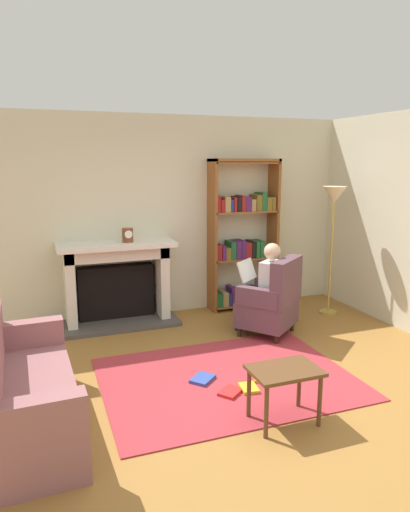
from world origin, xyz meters
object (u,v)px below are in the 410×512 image
mantel_clock (128,235)px  floor_lamp (334,206)px  seated_reader (264,284)px  side_table (284,377)px  fireplace (117,280)px  armchair_reading (272,301)px  bookshelf (243,240)px  sofa_floral (20,393)px

mantel_clock → floor_lamp: 2.76m
seated_reader → side_table: 2.02m
floor_lamp → seated_reader: bearing=-163.4°
fireplace → mantel_clock: mantel_clock is taller
mantel_clock → armchair_reading: size_ratio=0.18×
armchair_reading → side_table: bearing=25.8°
seated_reader → floor_lamp: floor_lamp is taller
fireplace → seated_reader: seated_reader is taller
armchair_reading → fireplace: bearing=-71.7°
bookshelf → armchair_reading: size_ratio=2.19×
fireplace → armchair_reading: (1.69, -1.09, -0.15)m
fireplace → seated_reader: size_ratio=1.32×
armchair_reading → seated_reader: 0.23m
side_table → seated_reader: bearing=67.7°
fireplace → floor_lamp: 3.04m
bookshelf → sofa_floral: size_ratio=1.23×
bookshelf → side_table: bookshelf is taller
sofa_floral → fireplace: bearing=-29.0°
bookshelf → armchair_reading: bearing=-96.2°
seated_reader → floor_lamp: bearing=157.7°
sofa_floral → floor_lamp: 4.44m
mantel_clock → side_table: (0.71, -2.76, -0.78)m
sofa_floral → side_table: size_ratio=3.08×
bookshelf → seated_reader: (-0.20, -1.03, -0.38)m
armchair_reading → side_table: (-0.83, -1.77, -0.03)m
seated_reader → floor_lamp: (1.21, 0.36, 0.88)m
armchair_reading → floor_lamp: (1.14, 0.45, 1.07)m
mantel_clock → floor_lamp: floor_lamp is taller
bookshelf → fireplace: bearing=-178.9°
armchair_reading → floor_lamp: size_ratio=0.55×
sofa_floral → floor_lamp: (3.97, 1.62, 1.18)m
fireplace → armchair_reading: 2.02m
mantel_clock → floor_lamp: size_ratio=0.10×
armchair_reading → sofa_floral: armchair_reading is taller
mantel_clock → side_table: 2.95m
armchair_reading → bookshelf: bearing=-135.1°
side_table → armchair_reading: bearing=64.7°
mantel_clock → armchair_reading: 1.98m
fireplace → sofa_floral: fireplace is taller
mantel_clock → seated_reader: bearing=-31.3°
seated_reader → fireplace: bearing=-70.6°
fireplace → floor_lamp: floor_lamp is taller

